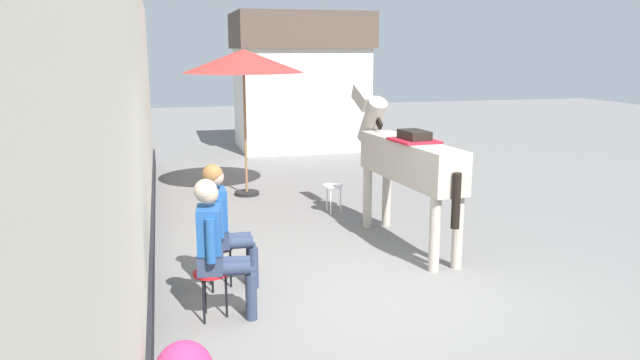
{
  "coord_description": "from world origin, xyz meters",
  "views": [
    {
      "loc": [
        -2.2,
        -5.7,
        2.57
      ],
      "look_at": [
        -0.4,
        1.2,
        1.05
      ],
      "focal_mm": 34.42,
      "sensor_mm": 36.0,
      "label": 1
    }
  ],
  "objects_px": {
    "spare_stool_white": "(333,188)",
    "cafe_parasol": "(244,62)",
    "seated_visitor_near": "(216,242)",
    "seated_visitor_far": "(222,220)",
    "saddled_horse_center": "(405,159)"
  },
  "relations": [
    {
      "from": "seated_visitor_far",
      "to": "cafe_parasol",
      "type": "distance_m",
      "value": 4.7
    },
    {
      "from": "seated_visitor_far",
      "to": "saddled_horse_center",
      "type": "height_order",
      "value": "saddled_horse_center"
    },
    {
      "from": "saddled_horse_center",
      "to": "spare_stool_white",
      "type": "relative_size",
      "value": 6.51
    },
    {
      "from": "seated_visitor_near",
      "to": "seated_visitor_far",
      "type": "height_order",
      "value": "same"
    },
    {
      "from": "saddled_horse_center",
      "to": "spare_stool_white",
      "type": "height_order",
      "value": "saddled_horse_center"
    },
    {
      "from": "saddled_horse_center",
      "to": "cafe_parasol",
      "type": "height_order",
      "value": "cafe_parasol"
    },
    {
      "from": "seated_visitor_near",
      "to": "saddled_horse_center",
      "type": "bearing_deg",
      "value": 33.81
    },
    {
      "from": "saddled_horse_center",
      "to": "cafe_parasol",
      "type": "bearing_deg",
      "value": 116.39
    },
    {
      "from": "seated_visitor_near",
      "to": "spare_stool_white",
      "type": "height_order",
      "value": "seated_visitor_near"
    },
    {
      "from": "seated_visitor_near",
      "to": "seated_visitor_far",
      "type": "xyz_separation_m",
      "value": [
        0.13,
        0.77,
        0.0
      ]
    },
    {
      "from": "saddled_horse_center",
      "to": "cafe_parasol",
      "type": "relative_size",
      "value": 1.16
    },
    {
      "from": "spare_stool_white",
      "to": "saddled_horse_center",
      "type": "bearing_deg",
      "value": -74.34
    },
    {
      "from": "spare_stool_white",
      "to": "cafe_parasol",
      "type": "bearing_deg",
      "value": 126.32
    },
    {
      "from": "saddled_horse_center",
      "to": "seated_visitor_near",
      "type": "bearing_deg",
      "value": -146.19
    },
    {
      "from": "seated_visitor_near",
      "to": "cafe_parasol",
      "type": "distance_m",
      "value": 5.44
    }
  ]
}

